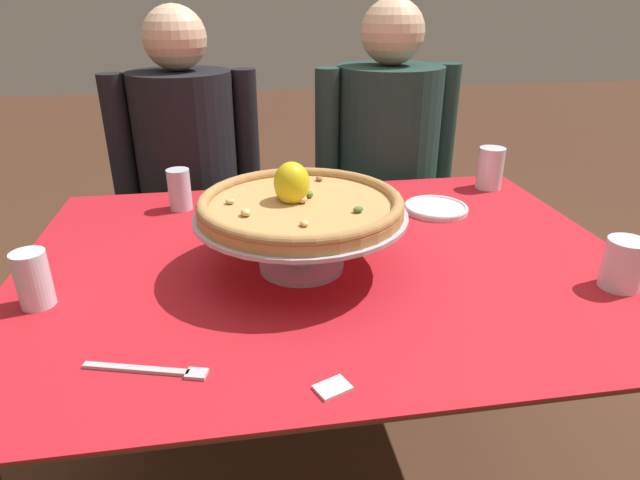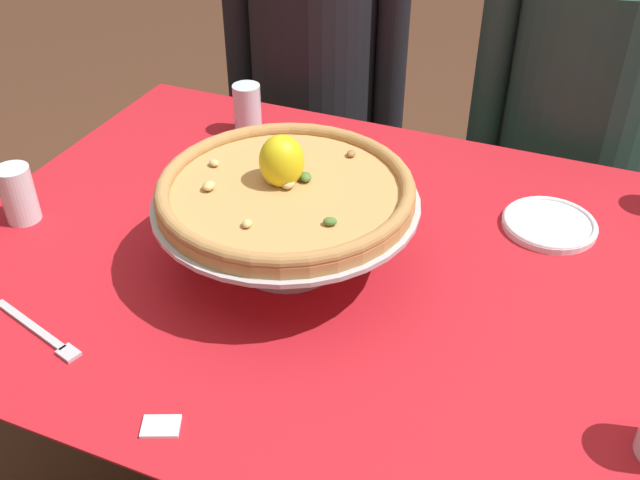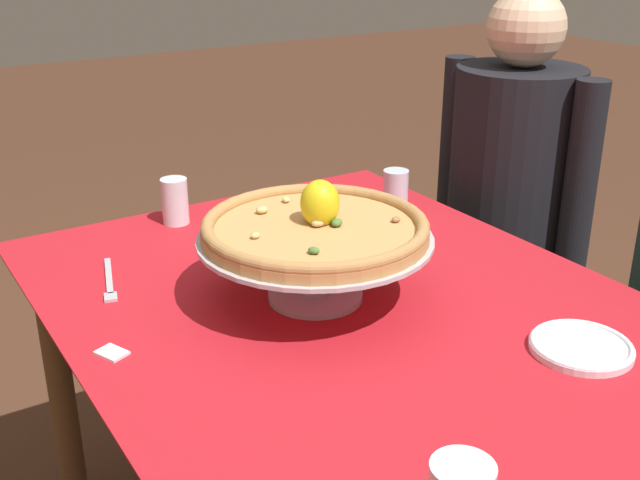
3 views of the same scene
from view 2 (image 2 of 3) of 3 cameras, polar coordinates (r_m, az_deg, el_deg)
The scene contains 10 objects.
dining_table at distance 1.31m, azimuth 0.71°, elevation -4.36°, with size 1.32×1.00×0.71m.
pizza_stand at distance 1.19m, azimuth -2.63°, elevation 1.93°, with size 0.43×0.43×0.12m.
pizza at distance 1.17m, azimuth -2.72°, elevation 4.06°, with size 0.41×0.41×0.10m.
water_glass_back_left at distance 1.63m, azimuth -5.67°, elevation 9.93°, with size 0.06×0.06×0.11m.
water_glass_side_left at distance 1.43m, azimuth -22.40°, elevation 3.08°, with size 0.06×0.06×0.11m.
side_plate at distance 1.38m, azimuth 17.45°, elevation 1.22°, with size 0.17×0.17×0.02m.
dinner_fork at distance 1.18m, azimuth -20.95°, elevation -6.75°, with size 0.19×0.07×0.01m.
sugar_packet at distance 1.01m, azimuth -12.29°, elevation -14.01°, with size 0.05×0.04×0.01m, color white.
diner_left at distance 2.02m, azimuth -0.45°, elevation 10.02°, with size 0.48×0.36×1.22m.
diner_right at distance 1.88m, azimuth 19.18°, elevation 6.52°, with size 0.51×0.40×1.23m.
Camera 2 is at (0.37, -0.93, 1.47)m, focal length 41.06 mm.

